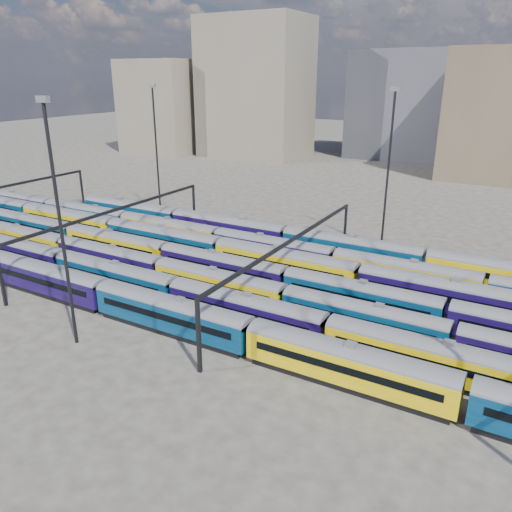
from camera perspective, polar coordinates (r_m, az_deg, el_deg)
The scene contains 13 objects.
ground at distance 70.07m, azimuth -3.49°, elevation -2.99°, with size 500.00×500.00×0.00m, color #3E3935.
rake_0 at distance 63.19m, azimuth -16.97°, elevation -3.94°, with size 123.04×3.00×5.05m.
rake_1 at distance 56.86m, azimuth -1.28°, elevation -5.86°, with size 99.36×2.91×4.90m.
rake_2 at distance 69.61m, azimuth -10.88°, elevation -1.31°, with size 114.12×2.79×4.68m.
rake_3 at distance 69.37m, azimuth -3.88°, elevation -0.97°, with size 138.47×2.89×4.86m.
rake_4 at distance 81.40m, azimuth -10.55°, elevation 2.15°, with size 151.64×3.17×5.34m.
rake_5 at distance 86.91m, azimuth -9.92°, elevation 3.20°, with size 139.93×2.92×4.92m.
rake_6 at distance 76.49m, azimuth 10.80°, elevation 0.98°, with size 109.57×3.21×5.41m.
gantry_1 at distance 80.02m, azimuth -15.73°, elevation 4.40°, with size 0.35×40.35×8.03m.
gantry_2 at distance 63.01m, azimuth 4.03°, elevation 0.91°, with size 0.35×40.35×8.03m.
mast_1 at distance 101.07m, azimuth -11.33°, elevation 12.10°, with size 1.40×0.50×25.60m.
mast_2 at distance 53.25m, azimuth -21.54°, elevation 4.00°, with size 1.40×0.50×25.60m.
mast_3 at distance 81.54m, azimuth 14.91°, elevation 9.95°, with size 1.40×0.50×25.60m.
Camera 1 is at (35.54, -53.74, 27.54)m, focal length 35.00 mm.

